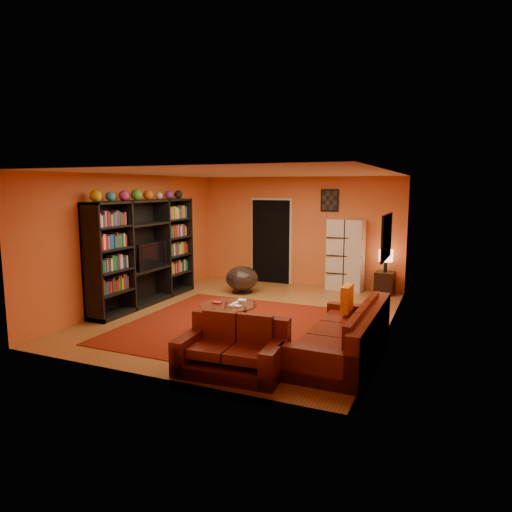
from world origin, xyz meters
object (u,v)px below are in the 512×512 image
at_px(entertainment_unit, 145,252).
at_px(loveseat, 234,349).
at_px(table_lamp, 386,256).
at_px(coffee_table, 228,307).
at_px(sofa, 348,337).
at_px(bowl_chair, 242,278).
at_px(tv, 149,255).
at_px(storage_cabinet, 345,255).
at_px(side_table, 385,283).

relative_size(entertainment_unit, loveseat, 2.15).
bearing_deg(table_lamp, coffee_table, -117.48).
distance_m(sofa, coffee_table, 2.04).
relative_size(loveseat, bowl_chair, 1.89).
relative_size(coffee_table, table_lamp, 1.85).
bearing_deg(table_lamp, tv, -148.10).
bearing_deg(storage_cabinet, entertainment_unit, -135.30).
distance_m(sofa, storage_cabinet, 4.27).
xyz_separation_m(tv, storage_cabinet, (3.42, 2.74, -0.17)).
height_order(entertainment_unit, tv, entertainment_unit).
distance_m(sofa, side_table, 4.08).
bearing_deg(side_table, storage_cabinet, 176.83).
bearing_deg(table_lamp, storage_cabinet, 176.83).
relative_size(entertainment_unit, table_lamp, 6.03).
bearing_deg(loveseat, bowl_chair, 20.06).
bearing_deg(side_table, coffee_table, -117.48).
bearing_deg(storage_cabinet, table_lamp, 2.63).
height_order(entertainment_unit, sofa, entertainment_unit).
bearing_deg(tv, sofa, -107.63).
relative_size(coffee_table, side_table, 1.84).
height_order(loveseat, bowl_chair, loveseat).
bearing_deg(coffee_table, bowl_chair, 110.63).
bearing_deg(entertainment_unit, storage_cabinet, 38.91).
distance_m(entertainment_unit, storage_cabinet, 4.46).
relative_size(storage_cabinet, table_lamp, 3.28).
relative_size(tv, sofa, 0.38).
distance_m(loveseat, side_table, 5.31).
relative_size(storage_cabinet, side_table, 3.27).
xyz_separation_m(coffee_table, storage_cabinet, (1.06, 3.84, 0.40)).
relative_size(loveseat, side_table, 2.80).
relative_size(side_table, table_lamp, 1.00).
xyz_separation_m(sofa, loveseat, (-1.24, -1.09, 0.01)).
bearing_deg(bowl_chair, storage_cabinet, 29.22).
xyz_separation_m(tv, bowl_chair, (1.35, 1.58, -0.66)).
bearing_deg(tv, entertainment_unit, 140.02).
bearing_deg(loveseat, tv, 47.96).
bearing_deg(bowl_chair, sofa, -44.51).
bearing_deg(bowl_chair, loveseat, -66.34).
distance_m(entertainment_unit, side_table, 5.23).
bearing_deg(coffee_table, side_table, 62.52).
xyz_separation_m(loveseat, coffee_table, (-0.77, 1.39, 0.13)).
xyz_separation_m(tv, sofa, (4.37, -1.39, -0.70)).
distance_m(loveseat, storage_cabinet, 5.26).
relative_size(entertainment_unit, tv, 3.25).
height_order(sofa, bowl_chair, sofa).
distance_m(loveseat, bowl_chair, 4.44).
distance_m(storage_cabinet, side_table, 1.07).
bearing_deg(storage_cabinet, bowl_chair, -144.98).
relative_size(bowl_chair, table_lamp, 1.48).
bearing_deg(loveseat, side_table, -16.61).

